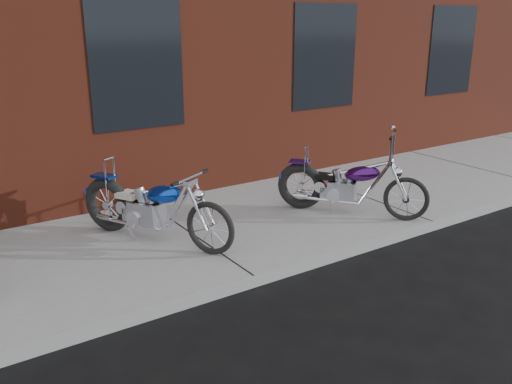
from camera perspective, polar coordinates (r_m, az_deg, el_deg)
ground at (r=6.08m, az=-0.23°, el=-10.07°), size 120.00×120.00×0.00m
sidewalk at (r=7.23m, az=-6.85°, el=-4.85°), size 22.00×3.00×0.15m
chopper_purple at (r=7.83m, az=9.64°, el=0.46°), size 1.37×1.81×1.22m
chopper_blue at (r=6.89m, az=-10.88°, el=-1.87°), size 1.17×2.07×1.00m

